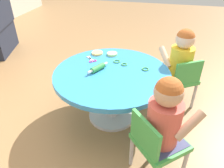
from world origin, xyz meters
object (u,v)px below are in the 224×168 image
craft_table (112,82)px  craft_scissors (92,60)px  seated_child_left (165,115)px  seated_child_right (182,56)px  child_chair_left (156,143)px  child_chair_right (180,79)px  rolling_pin (98,68)px

craft_table → craft_scissors: bearing=54.2°
craft_table → seated_child_left: bearing=-138.3°
seated_child_right → craft_table: bearing=122.1°
child_chair_left → child_chair_right: same height
seated_child_left → rolling_pin: seated_child_left is taller
seated_child_left → craft_scissors: 0.96m
seated_child_right → rolling_pin: 0.78m
seated_child_left → rolling_pin: (0.51, 0.57, -0.02)m
craft_table → child_chair_right: child_chair_right is taller
child_chair_left → craft_scissors: size_ratio=3.97×
craft_table → child_chair_right: bearing=-61.3°
craft_scissors → seated_child_right: bearing=-76.8°
child_chair_left → child_chair_right: 0.87m
child_chair_right → seated_child_right: 0.23m
seated_child_left → seated_child_right: (0.87, -0.12, 0.00)m
seated_child_right → craft_scissors: size_ratio=3.78×
craft_table → child_chair_left: size_ratio=1.85×
craft_table → child_chair_left: child_chair_left is taller
rolling_pin → craft_scissors: 0.20m
child_chair_right → seated_child_left: bearing=170.2°
child_chair_left → child_chair_right: size_ratio=1.00×
child_chair_left → seated_child_left: size_ratio=1.05×
child_chair_right → rolling_pin: size_ratio=2.50×
craft_table → seated_child_left: (-0.51, -0.45, 0.15)m
child_chair_left → rolling_pin: (0.53, 0.54, 0.21)m
rolling_pin → craft_table: bearing=-90.4°
child_chair_left → seated_child_right: seated_child_right is taller
seated_child_left → rolling_pin: size_ratio=2.37×
seated_child_left → child_chair_right: bearing=-9.8°
child_chair_left → craft_scissors: child_chair_left is taller
seated_child_right → rolling_pin: (-0.36, 0.70, -0.02)m
rolling_pin → craft_scissors: size_ratio=1.59×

